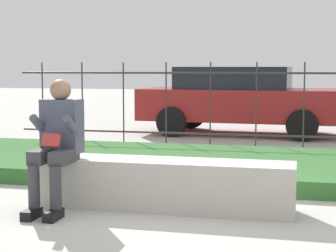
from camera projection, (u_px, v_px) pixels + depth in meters
The scene contains 6 objects.
ground_plane at pixel (186, 210), 5.56m from camera, with size 60.00×60.00×0.00m, color #B2AFA8.
stone_bench at pixel (165, 187), 5.59m from camera, with size 2.55×0.49×0.49m.
person_seated_reader at pixel (57, 138), 5.50m from camera, with size 0.42×0.73×1.29m.
grass_berm at pixel (216, 166), 7.52m from camera, with size 9.58×2.66×0.20m.
iron_fence at pixel (233, 105), 9.26m from camera, with size 7.58×0.03×1.50m.
car_parked_center at pixel (240, 99), 11.84m from camera, with size 4.27×2.04×1.42m.
Camera 1 is at (1.09, -5.34, 1.41)m, focal length 60.00 mm.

